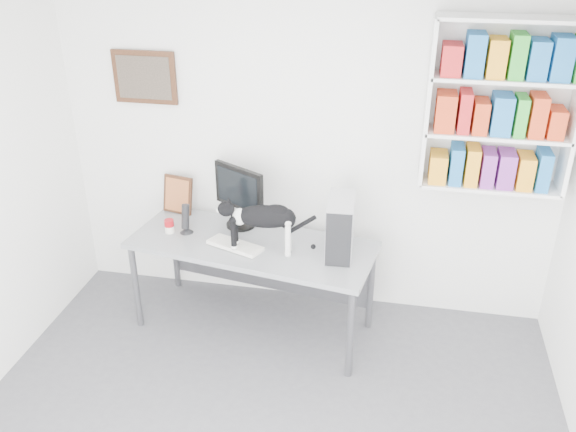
% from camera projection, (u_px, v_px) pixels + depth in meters
% --- Properties ---
extents(room, '(4.01, 4.01, 2.70)m').
position_uv_depth(room, '(242.00, 290.00, 3.12)').
color(room, '#58585D').
rests_on(room, ground).
extents(bookshelf, '(1.03, 0.28, 1.24)m').
position_uv_depth(bookshelf, '(500.00, 107.00, 4.27)').
color(bookshelf, white).
rests_on(bookshelf, room).
extents(wall_art, '(0.52, 0.04, 0.42)m').
position_uv_depth(wall_art, '(145.00, 77.00, 4.82)').
color(wall_art, '#4D2B18').
rests_on(wall_art, room).
extents(desk, '(1.98, 1.02, 0.79)m').
position_uv_depth(desk, '(253.00, 285.00, 4.88)').
color(desk, gray).
rests_on(desk, room).
extents(monitor, '(0.54, 0.45, 0.52)m').
position_uv_depth(monitor, '(240.00, 196.00, 4.84)').
color(monitor, black).
rests_on(monitor, desk).
extents(keyboard, '(0.46, 0.31, 0.03)m').
position_uv_depth(keyboard, '(235.00, 245.00, 4.64)').
color(keyboard, white).
rests_on(keyboard, desk).
extents(pc_tower, '(0.21, 0.44, 0.43)m').
position_uv_depth(pc_tower, '(340.00, 227.00, 4.48)').
color(pc_tower, silver).
rests_on(pc_tower, desk).
extents(speaker, '(0.14, 0.14, 0.25)m').
position_uv_depth(speaker, '(186.00, 218.00, 4.80)').
color(speaker, black).
rests_on(speaker, desk).
extents(leaning_print, '(0.28, 0.16, 0.33)m').
position_uv_depth(leaning_print, '(178.00, 194.00, 5.11)').
color(leaning_print, '#4D2B18').
rests_on(leaning_print, desk).
extents(soup_can, '(0.10, 0.10, 0.11)m').
position_uv_depth(soup_can, '(169.00, 226.00, 4.83)').
color(soup_can, '#AA0E17').
rests_on(soup_can, desk).
extents(cat, '(0.67, 0.24, 0.40)m').
position_uv_depth(cat, '(263.00, 228.00, 4.49)').
color(cat, black).
rests_on(cat, desk).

